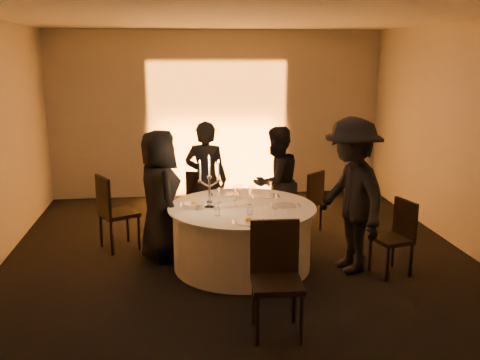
{
  "coord_description": "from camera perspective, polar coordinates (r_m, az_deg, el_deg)",
  "views": [
    {
      "loc": [
        -0.79,
        -6.19,
        2.57
      ],
      "look_at": [
        0.0,
        0.2,
        1.05
      ],
      "focal_mm": 40.0,
      "sensor_mm": 36.0,
      "label": 1
    }
  ],
  "objects": [
    {
      "name": "chair_front",
      "position": [
        5.07,
        3.84,
        -9.6
      ],
      "size": [
        0.49,
        0.49,
        1.06
      ],
      "rotation": [
        0.0,
        0.0,
        -0.06
      ],
      "color": "black",
      "rests_on": "floor"
    },
    {
      "name": "plate_left",
      "position": [
        6.58,
        -4.89,
        -2.47
      ],
      "size": [
        0.36,
        0.26,
        0.08
      ],
      "color": "silver",
      "rests_on": "banquet_table"
    },
    {
      "name": "guest_back_left",
      "position": [
        7.59,
        -3.65,
        0.04
      ],
      "size": [
        0.7,
        0.56,
        1.67
      ],
      "primitive_type": "imported",
      "rotation": [
        0.0,
        0.0,
        2.85
      ],
      "color": "black",
      "rests_on": "floor"
    },
    {
      "name": "plate_back_left",
      "position": [
        7.0,
        -1.63,
        -1.55
      ],
      "size": [
        0.36,
        0.26,
        0.01
      ],
      "color": "silver",
      "rests_on": "banquet_table"
    },
    {
      "name": "ceiling",
      "position": [
        6.25,
        0.24,
        17.23
      ],
      "size": [
        7.0,
        7.0,
        0.0
      ],
      "primitive_type": "plane",
      "rotation": [
        3.14,
        0.0,
        0.0
      ],
      "color": "white",
      "rests_on": "wall_back"
    },
    {
      "name": "wine_glass_a",
      "position": [
        6.94,
        3.18,
        -0.59
      ],
      "size": [
        0.07,
        0.07,
        0.19
      ],
      "color": "silver",
      "rests_on": "banquet_table"
    },
    {
      "name": "plate_front",
      "position": [
        5.88,
        0.93,
        -4.37
      ],
      "size": [
        0.36,
        0.3,
        0.08
      ],
      "color": "silver",
      "rests_on": "banquet_table"
    },
    {
      "name": "wall_right",
      "position": [
        7.34,
        24.21,
        3.73
      ],
      "size": [
        0.0,
        7.0,
        7.0
      ],
      "primitive_type": "plane",
      "rotation": [
        1.57,
        0.0,
        -1.57
      ],
      "color": "#B7B1AA",
      "rests_on": "floor"
    },
    {
      "name": "wine_glass_c",
      "position": [
        6.69,
        -0.54,
        -1.09
      ],
      "size": [
        0.07,
        0.07,
        0.19
      ],
      "color": "silver",
      "rests_on": "banquet_table"
    },
    {
      "name": "plate_back_right",
      "position": [
        6.94,
        2.72,
        -1.7
      ],
      "size": [
        0.35,
        0.26,
        0.01
      ],
      "color": "silver",
      "rests_on": "banquet_table"
    },
    {
      "name": "guest_left",
      "position": [
        6.78,
        -8.58,
        -1.69
      ],
      "size": [
        0.78,
        0.95,
        1.67
      ],
      "primitive_type": "imported",
      "rotation": [
        0.0,
        0.0,
        1.92
      ],
      "color": "black",
      "rests_on": "floor"
    },
    {
      "name": "tumbler_a",
      "position": [
        6.31,
        -2.56,
        -2.88
      ],
      "size": [
        0.07,
        0.07,
        0.09
      ],
      "primitive_type": "cylinder",
      "color": "silver",
      "rests_on": "banquet_table"
    },
    {
      "name": "wine_glass_e",
      "position": [
        6.52,
        0.99,
        -1.48
      ],
      "size": [
        0.07,
        0.07,
        0.19
      ],
      "color": "silver",
      "rests_on": "banquet_table"
    },
    {
      "name": "wine_glass_b",
      "position": [
        6.36,
        3.76,
        -1.88
      ],
      "size": [
        0.07,
        0.07,
        0.19
      ],
      "color": "silver",
      "rests_on": "banquet_table"
    },
    {
      "name": "floor",
      "position": [
        6.75,
        0.21,
        -9.11
      ],
      "size": [
        7.0,
        7.0,
        0.0
      ],
      "primitive_type": "plane",
      "color": "black",
      "rests_on": "ground"
    },
    {
      "name": "tumbler_c",
      "position": [
        6.12,
        -2.43,
        -3.39
      ],
      "size": [
        0.07,
        0.07,
        0.09
      ],
      "primitive_type": "cylinder",
      "color": "silver",
      "rests_on": "banquet_table"
    },
    {
      "name": "wine_glass_f",
      "position": [
        6.71,
        1.17,
        -1.05
      ],
      "size": [
        0.07,
        0.07,
        0.19
      ],
      "color": "silver",
      "rests_on": "banquet_table"
    },
    {
      "name": "wine_glass_g",
      "position": [
        6.61,
        -2.17,
        -1.3
      ],
      "size": [
        0.07,
        0.07,
        0.19
      ],
      "color": "silver",
      "rests_on": "banquet_table"
    },
    {
      "name": "chair_back_right",
      "position": [
        7.88,
        7.39,
        -1.94
      ],
      "size": [
        0.57,
        0.57,
        0.92
      ],
      "rotation": [
        0.0,
        0.0,
        -2.42
      ],
      "color": "black",
      "rests_on": "floor"
    },
    {
      "name": "wall_front",
      "position": [
        3.0,
        8.83,
        -7.79
      ],
      "size": [
        7.0,
        0.0,
        7.0
      ],
      "primitive_type": "plane",
      "rotation": [
        -1.57,
        0.0,
        0.0
      ],
      "color": "#B7B1AA",
      "rests_on": "floor"
    },
    {
      "name": "wine_glass_d",
      "position": [
        6.79,
        -0.02,
        -0.89
      ],
      "size": [
        0.07,
        0.07,
        0.19
      ],
      "color": "silver",
      "rests_on": "banquet_table"
    },
    {
      "name": "wall_back",
      "position": [
        9.78,
        -2.4,
        7.0
      ],
      "size": [
        7.0,
        0.0,
        7.0
      ],
      "primitive_type": "plane",
      "rotation": [
        1.57,
        0.0,
        0.0
      ],
      "color": "#B7B1AA",
      "rests_on": "floor"
    },
    {
      "name": "plate_right",
      "position": [
        6.52,
        4.86,
        -2.71
      ],
      "size": [
        0.36,
        0.25,
        0.01
      ],
      "color": "silver",
      "rests_on": "banquet_table"
    },
    {
      "name": "tumbler_b",
      "position": [
        6.14,
        1.08,
        -3.33
      ],
      "size": [
        0.07,
        0.07,
        0.09
      ],
      "primitive_type": "cylinder",
      "color": "silver",
      "rests_on": "banquet_table"
    },
    {
      "name": "wine_glass_h",
      "position": [
        6.46,
        -0.46,
        -1.62
      ],
      "size": [
        0.07,
        0.07,
        0.19
      ],
      "color": "silver",
      "rests_on": "banquet_table"
    },
    {
      "name": "uplighter_fixture",
      "position": [
        9.75,
        -2.17,
        -1.7
      ],
      "size": [
        0.25,
        0.12,
        0.1
      ],
      "primitive_type": "cube",
      "color": "black",
      "rests_on": "floor"
    },
    {
      "name": "chair_right",
      "position": [
        6.63,
        16.41,
        -5.45
      ],
      "size": [
        0.48,
        0.48,
        0.9
      ],
      "rotation": [
        0.0,
        0.0,
        -1.31
      ],
      "color": "black",
      "rests_on": "floor"
    },
    {
      "name": "guest_back_right",
      "position": [
        7.58,
        3.87,
        -0.26
      ],
      "size": [
        0.97,
        0.91,
        1.6
      ],
      "primitive_type": "imported",
      "rotation": [
        0.0,
        0.0,
        -2.61
      ],
      "color": "black",
      "rests_on": "floor"
    },
    {
      "name": "guest_right",
      "position": [
        6.48,
        11.77,
        -1.64
      ],
      "size": [
        0.93,
        1.32,
        1.86
      ],
      "primitive_type": "imported",
      "rotation": [
        0.0,
        0.0,
        -1.36
      ],
      "color": "black",
      "rests_on": "floor"
    },
    {
      "name": "chair_back_left",
      "position": [
        8.2,
        -4.34,
        -1.54
      ],
      "size": [
        0.45,
        0.45,
        0.85
      ],
      "rotation": [
        0.0,
        0.0,
        2.91
      ],
      "color": "black",
      "rests_on": "floor"
    },
    {
      "name": "chair_left",
      "position": [
        7.29,
        -13.44,
        -2.95
      ],
      "size": [
        0.6,
        0.6,
        1.02
      ],
      "rotation": [
        0.0,
        0.0,
        2.05
      ],
      "color": "black",
      "rests_on": "floor"
    },
    {
      "name": "coffee_cup",
      "position": [
        6.37,
        -4.39,
        -2.89
      ],
      "size": [
        0.11,
        0.11,
        0.07
      ],
      "color": "silver",
      "rests_on": "banquet_table"
    },
    {
      "name": "banquet_table",
      "position": [
        6.61,
        0.21,
        -6.02
      ],
      "size": [
        1.8,
        1.8,
        0.77
      ],
      "color": "black",
      "rests_on": "floor"
    },
    {
      "name": "candelabra",
      "position": [
        6.36,
        -3.27,
        -1.08
      ],
      "size": [
        0.27,
        0.13,
        0.65
      ],
      "color": "silver",
      "rests_on": "banquet_table"
    }
  ]
}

